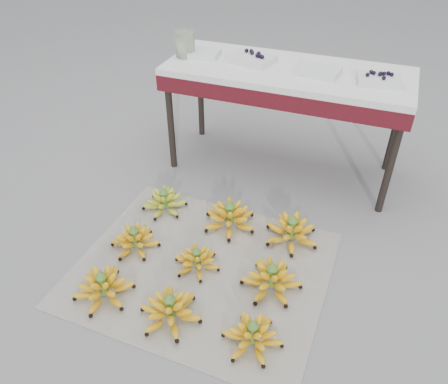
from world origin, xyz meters
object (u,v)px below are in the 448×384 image
(tray_far_left, at_px, (201,53))
(tray_far_right, at_px, (379,79))
(bunch_back_center, at_px, (230,217))
(tray_left, at_px, (252,59))
(vendor_table, at_px, (287,81))
(bunch_mid_left, at_px, (135,240))
(bunch_back_right, at_px, (292,231))
(bunch_mid_center, at_px, (197,260))
(tray_right, at_px, (319,71))
(bunch_front_center, at_px, (170,310))
(glass_jar, at_px, (185,44))
(bunch_mid_right, at_px, (271,279))
(bunch_front_right, at_px, (252,335))
(newspaper_mat, at_px, (202,268))
(bunch_back_left, at_px, (165,202))
(bunch_front_left, at_px, (103,287))

(tray_far_left, xyz_separation_m, tray_far_right, (1.08, -0.04, 0.00))
(bunch_back_center, bearing_deg, tray_left, 116.17)
(vendor_table, xyz_separation_m, tray_far_right, (0.52, -0.04, 0.10))
(bunch_mid_left, relative_size, bunch_back_right, 0.79)
(bunch_mid_left, relative_size, tray_far_left, 1.21)
(tray_left, bearing_deg, bunch_mid_center, -85.41)
(tray_far_left, bearing_deg, tray_far_right, -2.25)
(tray_right, bearing_deg, bunch_front_center, -103.05)
(tray_far_left, xyz_separation_m, glass_jar, (-0.09, -0.04, 0.06))
(bunch_front_center, relative_size, tray_right, 1.37)
(bunch_mid_right, bearing_deg, bunch_front_right, -79.64)
(bunch_mid_right, bearing_deg, tray_far_left, 135.53)
(bunch_back_center, xyz_separation_m, bunch_back_right, (0.36, 0.01, -0.00))
(vendor_table, xyz_separation_m, glass_jar, (-0.65, -0.03, 0.16))
(bunch_mid_center, bearing_deg, bunch_front_right, -34.77)
(tray_far_left, relative_size, tray_right, 0.98)
(newspaper_mat, bearing_deg, bunch_mid_center, -177.28)
(tray_far_right, bearing_deg, bunch_back_left, -147.68)
(bunch_back_left, height_order, bunch_back_center, bunch_back_center)
(newspaper_mat, xyz_separation_m, bunch_front_left, (-0.37, -0.33, 0.06))
(vendor_table, relative_size, tray_far_left, 6.04)
(tray_right, height_order, glass_jar, glass_jar)
(bunch_mid_right, bearing_deg, tray_left, 122.36)
(bunch_front_left, height_order, bunch_back_right, bunch_back_right)
(bunch_mid_left, xyz_separation_m, bunch_back_left, (-0.01, 0.36, 0.00))
(bunch_mid_right, height_order, glass_jar, glass_jar)
(tray_left, relative_size, tray_far_right, 1.14)
(bunch_front_left, distance_m, glass_jar, 1.55)
(bunch_back_left, bearing_deg, tray_left, 43.33)
(bunch_mid_right, relative_size, bunch_back_left, 0.95)
(bunch_back_left, xyz_separation_m, tray_far_left, (-0.04, 0.70, 0.66))
(bunch_front_center, xyz_separation_m, tray_far_left, (-0.43, 1.41, 0.66))
(bunch_mid_right, bearing_deg, bunch_mid_center, -171.06)
(bunch_back_left, relative_size, vendor_table, 0.24)
(bunch_back_right, xyz_separation_m, tray_right, (-0.06, 0.66, 0.65))
(bunch_back_left, xyz_separation_m, bunch_back_center, (0.42, -0.01, 0.01))
(bunch_back_left, height_order, vendor_table, vendor_table)
(glass_jar, bearing_deg, tray_left, 6.61)
(tray_right, bearing_deg, bunch_front_right, -87.13)
(bunch_front_center, relative_size, tray_left, 1.14)
(tray_far_right, bearing_deg, bunch_mid_center, -123.03)
(bunch_front_center, bearing_deg, bunch_front_right, 14.82)
(tray_right, bearing_deg, tray_far_left, 177.18)
(bunch_front_right, bearing_deg, bunch_mid_center, 145.34)
(newspaper_mat, xyz_separation_m, tray_right, (0.31, 1.03, 0.72))
(vendor_table, xyz_separation_m, tray_right, (0.19, -0.03, 0.10))
(bunch_mid_left, height_order, tray_far_right, tray_far_right)
(newspaper_mat, distance_m, bunch_mid_right, 0.37)
(bunch_back_center, xyz_separation_m, tray_left, (-0.13, 0.72, 0.66))
(tray_left, bearing_deg, tray_right, -6.47)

